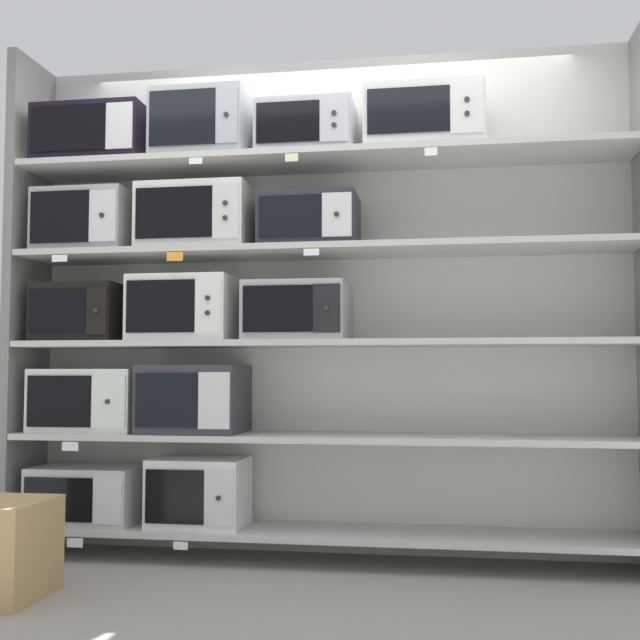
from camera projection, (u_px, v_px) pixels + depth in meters
name	position (u px, v px, depth m)	size (l,w,h in m)	color
ground	(277.00, 632.00, 2.80)	(7.02, 6.00, 0.02)	gray
back_panel	(327.00, 302.00, 4.09)	(3.22, 0.04, 2.55)	beige
upright_left	(27.00, 302.00, 4.11)	(0.05, 0.41, 2.55)	slate
shelf_0	(320.00, 533.00, 3.80)	(3.02, 0.41, 0.03)	beige
microwave_0	(87.00, 494.00, 3.98)	(0.53, 0.36, 0.28)	#BEBAC0
microwave_1	(199.00, 492.00, 3.90)	(0.46, 0.35, 0.33)	white
price_tag_0	(75.00, 543.00, 3.76)	(0.08, 0.00, 0.04)	white
price_tag_1	(181.00, 546.00, 3.68)	(0.07, 0.00, 0.04)	white
shelf_1	(320.00, 437.00, 3.83)	(3.02, 0.41, 0.03)	beige
microwave_2	(90.00, 400.00, 4.01)	(0.54, 0.35, 0.32)	silver
microwave_3	(194.00, 399.00, 3.93)	(0.49, 0.40, 0.33)	#312E36
price_tag_2	(70.00, 446.00, 3.80)	(0.08, 0.00, 0.04)	white
shelf_2	(320.00, 344.00, 3.86)	(3.02, 0.41, 0.03)	beige
microwave_4	(82.00, 313.00, 4.05)	(0.43, 0.35, 0.29)	black
microwave_5	(185.00, 309.00, 3.97)	(0.50, 0.39, 0.32)	silver
microwave_6	(298.00, 312.00, 3.88)	(0.49, 0.43, 0.28)	#A0A1A1
shelf_3	(320.00, 251.00, 3.89)	(3.02, 0.41, 0.03)	beige
microwave_7	(87.00, 223.00, 4.08)	(0.47, 0.37, 0.32)	#9D9AA3
microwave_8	(196.00, 219.00, 3.99)	(0.55, 0.34, 0.33)	silver
microwave_9	(309.00, 222.00, 3.90)	(0.47, 0.34, 0.26)	#292733
price_tag_3	(60.00, 258.00, 3.87)	(0.08, 0.00, 0.03)	white
price_tag_4	(175.00, 256.00, 3.78)	(0.08, 0.00, 0.04)	orange
price_tag_5	(311.00, 252.00, 3.68)	(0.07, 0.00, 0.03)	white
shelf_4	(320.00, 160.00, 3.92)	(3.02, 0.41, 0.03)	beige
microwave_10	(97.00, 139.00, 4.10)	(0.56, 0.40, 0.29)	black
microwave_11	(204.00, 129.00, 4.01)	(0.47, 0.41, 0.34)	#9BA5AA
microwave_12	(307.00, 132.00, 3.93)	(0.48, 0.35, 0.26)	#B4B5BE
microwave_13	(425.00, 122.00, 3.84)	(0.57, 0.40, 0.30)	silver
price_tag_6	(196.00, 161.00, 3.79)	(0.07, 0.00, 0.03)	white
price_tag_7	(292.00, 157.00, 3.72)	(0.06, 0.00, 0.04)	beige
price_tag_8	(431.00, 151.00, 3.62)	(0.06, 0.00, 0.04)	white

